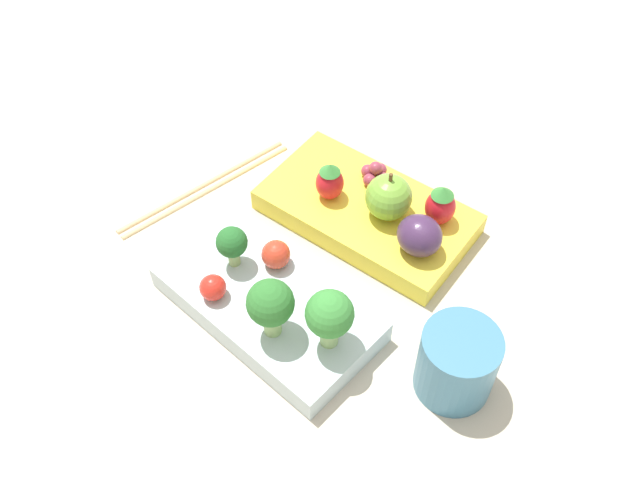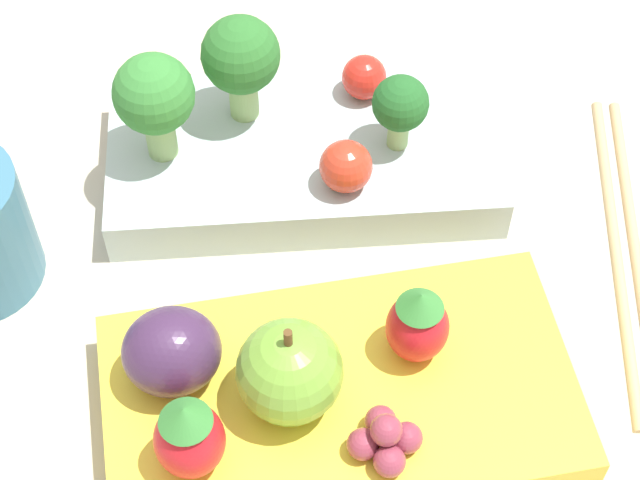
{
  "view_description": "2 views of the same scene",
  "coord_description": "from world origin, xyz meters",
  "px_view_note": "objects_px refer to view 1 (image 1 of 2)",
  "views": [
    {
      "loc": [
        -0.27,
        0.34,
        0.56
      ],
      "look_at": [
        -0.01,
        -0.0,
        0.04
      ],
      "focal_mm": 40.0,
      "sensor_mm": 36.0,
      "label": 1
    },
    {
      "loc": [
        -0.06,
        -0.31,
        0.45
      ],
      "look_at": [
        -0.01,
        -0.0,
        0.04
      ],
      "focal_mm": 60.0,
      "sensor_mm": 36.0,
      "label": 2
    }
  ],
  "objects_px": {
    "cherry_tomato_0": "(213,288)",
    "bento_box_savoury": "(268,304)",
    "broccoli_floret_2": "(330,315)",
    "cherry_tomato_1": "(276,254)",
    "strawberry_1": "(441,205)",
    "broccoli_floret_0": "(270,304)",
    "broccoli_floret_1": "(232,243)",
    "apple": "(389,197)",
    "drinking_cup": "(457,363)",
    "bento_box_fruit": "(367,212)",
    "strawberry_0": "(330,181)",
    "grape_cluster": "(375,174)",
    "plum": "(420,236)",
    "chopsticks_pair": "(205,187)"
  },
  "relations": [
    {
      "from": "cherry_tomato_0",
      "to": "bento_box_savoury",
      "type": "bearing_deg",
      "value": -142.74
    },
    {
      "from": "broccoli_floret_2",
      "to": "cherry_tomato_1",
      "type": "bearing_deg",
      "value": -22.42
    },
    {
      "from": "bento_box_savoury",
      "to": "strawberry_1",
      "type": "relative_size",
      "value": 4.67
    },
    {
      "from": "broccoli_floret_0",
      "to": "broccoli_floret_1",
      "type": "height_order",
      "value": "broccoli_floret_0"
    },
    {
      "from": "broccoli_floret_1",
      "to": "cherry_tomato_0",
      "type": "height_order",
      "value": "broccoli_floret_1"
    },
    {
      "from": "apple",
      "to": "drinking_cup",
      "type": "bearing_deg",
      "value": 142.65
    },
    {
      "from": "bento_box_fruit",
      "to": "broccoli_floret_0",
      "type": "xyz_separation_m",
      "value": [
        -0.02,
        0.17,
        0.05
      ]
    },
    {
      "from": "broccoli_floret_2",
      "to": "strawberry_0",
      "type": "height_order",
      "value": "broccoli_floret_2"
    },
    {
      "from": "grape_cluster",
      "to": "cherry_tomato_1",
      "type": "bearing_deg",
      "value": 86.43
    },
    {
      "from": "grape_cluster",
      "to": "bento_box_fruit",
      "type": "bearing_deg",
      "value": 112.59
    },
    {
      "from": "apple",
      "to": "plum",
      "type": "xyz_separation_m",
      "value": [
        -0.05,
        0.02,
        -0.0
      ]
    },
    {
      "from": "cherry_tomato_0",
      "to": "chopsticks_pair",
      "type": "xyz_separation_m",
      "value": [
        0.12,
        -0.11,
        -0.04
      ]
    },
    {
      "from": "broccoli_floret_0",
      "to": "plum",
      "type": "height_order",
      "value": "broccoli_floret_0"
    },
    {
      "from": "apple",
      "to": "drinking_cup",
      "type": "xyz_separation_m",
      "value": [
        -0.15,
        0.11,
        -0.01
      ]
    },
    {
      "from": "cherry_tomato_1",
      "to": "chopsticks_pair",
      "type": "xyz_separation_m",
      "value": [
        0.14,
        -0.05,
        -0.04
      ]
    },
    {
      "from": "broccoli_floret_1",
      "to": "grape_cluster",
      "type": "bearing_deg",
      "value": -103.5
    },
    {
      "from": "drinking_cup",
      "to": "broccoli_floret_1",
      "type": "bearing_deg",
      "value": 7.68
    },
    {
      "from": "apple",
      "to": "chopsticks_pair",
      "type": "distance_m",
      "value": 0.2
    },
    {
      "from": "bento_box_fruit",
      "to": "strawberry_1",
      "type": "xyz_separation_m",
      "value": [
        -0.07,
        -0.02,
        0.03
      ]
    },
    {
      "from": "broccoli_floret_1",
      "to": "bento_box_savoury",
      "type": "bearing_deg",
      "value": 167.99
    },
    {
      "from": "bento_box_fruit",
      "to": "cherry_tomato_0",
      "type": "height_order",
      "value": "cherry_tomato_0"
    },
    {
      "from": "broccoli_floret_2",
      "to": "plum",
      "type": "bearing_deg",
      "value": -91.75
    },
    {
      "from": "bento_box_savoury",
      "to": "plum",
      "type": "distance_m",
      "value": 0.16
    },
    {
      "from": "chopsticks_pair",
      "to": "cherry_tomato_0",
      "type": "bearing_deg",
      "value": 137.47
    },
    {
      "from": "plum",
      "to": "grape_cluster",
      "type": "relative_size",
      "value": 1.33
    },
    {
      "from": "cherry_tomato_1",
      "to": "broccoli_floret_2",
      "type": "bearing_deg",
      "value": 157.58
    },
    {
      "from": "broccoli_floret_0",
      "to": "chopsticks_pair",
      "type": "relative_size",
      "value": 0.3
    },
    {
      "from": "cherry_tomato_1",
      "to": "plum",
      "type": "distance_m",
      "value": 0.14
    },
    {
      "from": "broccoli_floret_0",
      "to": "apple",
      "type": "relative_size",
      "value": 1.15
    },
    {
      "from": "bento_box_fruit",
      "to": "cherry_tomato_1",
      "type": "distance_m",
      "value": 0.12
    },
    {
      "from": "strawberry_0",
      "to": "plum",
      "type": "xyz_separation_m",
      "value": [
        -0.11,
        0.0,
        -0.0
      ]
    },
    {
      "from": "strawberry_1",
      "to": "chopsticks_pair",
      "type": "bearing_deg",
      "value": 22.22
    },
    {
      "from": "bento_box_fruit",
      "to": "plum",
      "type": "relative_size",
      "value": 4.87
    },
    {
      "from": "bento_box_fruit",
      "to": "broccoli_floret_0",
      "type": "distance_m",
      "value": 0.18
    },
    {
      "from": "plum",
      "to": "grape_cluster",
      "type": "bearing_deg",
      "value": -30.79
    },
    {
      "from": "cherry_tomato_1",
      "to": "drinking_cup",
      "type": "bearing_deg",
      "value": -177.95
    },
    {
      "from": "broccoli_floret_1",
      "to": "strawberry_1",
      "type": "distance_m",
      "value": 0.2
    },
    {
      "from": "bento_box_savoury",
      "to": "broccoli_floret_0",
      "type": "distance_m",
      "value": 0.06
    },
    {
      "from": "bento_box_savoury",
      "to": "cherry_tomato_1",
      "type": "xyz_separation_m",
      "value": [
        0.02,
        -0.03,
        0.03
      ]
    },
    {
      "from": "broccoli_floret_1",
      "to": "plum",
      "type": "relative_size",
      "value": 1.02
    },
    {
      "from": "plum",
      "to": "apple",
      "type": "bearing_deg",
      "value": -22.38
    },
    {
      "from": "plum",
      "to": "chopsticks_pair",
      "type": "height_order",
      "value": "plum"
    },
    {
      "from": "grape_cluster",
      "to": "broccoli_floret_0",
      "type": "bearing_deg",
      "value": 99.78
    },
    {
      "from": "broccoli_floret_1",
      "to": "apple",
      "type": "distance_m",
      "value": 0.16
    },
    {
      "from": "grape_cluster",
      "to": "chopsticks_pair",
      "type": "bearing_deg",
      "value": 34.27
    },
    {
      "from": "cherry_tomato_0",
      "to": "drinking_cup",
      "type": "xyz_separation_m",
      "value": [
        -0.21,
        -0.07,
        -0.0
      ]
    },
    {
      "from": "broccoli_floret_2",
      "to": "bento_box_savoury",
      "type": "bearing_deg",
      "value": -2.92
    },
    {
      "from": "cherry_tomato_0",
      "to": "drinking_cup",
      "type": "height_order",
      "value": "drinking_cup"
    },
    {
      "from": "drinking_cup",
      "to": "broccoli_floret_0",
      "type": "bearing_deg",
      "value": 24.17
    },
    {
      "from": "cherry_tomato_1",
      "to": "broccoli_floret_1",
      "type": "bearing_deg",
      "value": 35.99
    }
  ]
}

